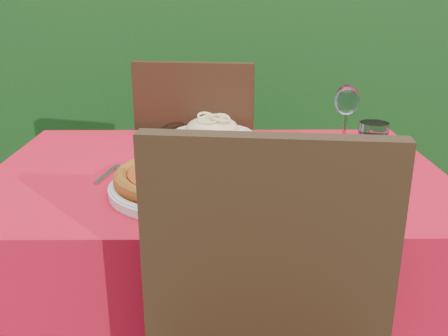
{
  "coord_description": "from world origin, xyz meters",
  "views": [
    {
      "loc": [
        0.01,
        -1.33,
        1.21
      ],
      "look_at": [
        0.02,
        -0.05,
        0.77
      ],
      "focal_mm": 40.0,
      "sensor_mm": 36.0,
      "label": 1
    }
  ],
  "objects_px": {
    "fork": "(105,176)",
    "pizza_plate": "(184,179)",
    "water_glass": "(372,143)",
    "chair_far": "(200,164)",
    "pasta_plate": "(212,132)",
    "wine_glass": "(347,103)"
  },
  "relations": [
    {
      "from": "fork",
      "to": "pizza_plate",
      "type": "bearing_deg",
      "value": -14.77
    },
    {
      "from": "pizza_plate",
      "to": "water_glass",
      "type": "height_order",
      "value": "water_glass"
    },
    {
      "from": "chair_far",
      "to": "water_glass",
      "type": "bearing_deg",
      "value": 144.4
    },
    {
      "from": "chair_far",
      "to": "pizza_plate",
      "type": "height_order",
      "value": "chair_far"
    },
    {
      "from": "pizza_plate",
      "to": "pasta_plate",
      "type": "height_order",
      "value": "pasta_plate"
    },
    {
      "from": "wine_glass",
      "to": "chair_far",
      "type": "bearing_deg",
      "value": 145.58
    },
    {
      "from": "chair_far",
      "to": "wine_glass",
      "type": "relative_size",
      "value": 5.07
    },
    {
      "from": "wine_glass",
      "to": "pizza_plate",
      "type": "bearing_deg",
      "value": -139.53
    },
    {
      "from": "wine_glass",
      "to": "fork",
      "type": "distance_m",
      "value": 0.8
    },
    {
      "from": "chair_far",
      "to": "pasta_plate",
      "type": "relative_size",
      "value": 3.43
    },
    {
      "from": "water_glass",
      "to": "fork",
      "type": "distance_m",
      "value": 0.78
    },
    {
      "from": "pasta_plate",
      "to": "water_glass",
      "type": "distance_m",
      "value": 0.52
    },
    {
      "from": "pasta_plate",
      "to": "fork",
      "type": "height_order",
      "value": "pasta_plate"
    },
    {
      "from": "pasta_plate",
      "to": "wine_glass",
      "type": "height_order",
      "value": "wine_glass"
    },
    {
      "from": "chair_far",
      "to": "fork",
      "type": "distance_m",
      "value": 0.71
    },
    {
      "from": "chair_far",
      "to": "pizza_plate",
      "type": "bearing_deg",
      "value": 97.44
    },
    {
      "from": "chair_far",
      "to": "wine_glass",
      "type": "bearing_deg",
      "value": 153.43
    },
    {
      "from": "chair_far",
      "to": "fork",
      "type": "relative_size",
      "value": 5.99
    },
    {
      "from": "pasta_plate",
      "to": "water_glass",
      "type": "relative_size",
      "value": 2.55
    },
    {
      "from": "pizza_plate",
      "to": "pasta_plate",
      "type": "bearing_deg",
      "value": 82.27
    },
    {
      "from": "pizza_plate",
      "to": "water_glass",
      "type": "relative_size",
      "value": 3.51
    },
    {
      "from": "water_glass",
      "to": "fork",
      "type": "bearing_deg",
      "value": -169.25
    }
  ]
}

